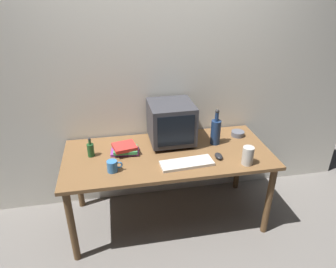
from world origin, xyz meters
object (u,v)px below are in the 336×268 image
at_px(bottle_tall, 216,131).
at_px(book_stack, 125,149).
at_px(crt_monitor, 171,123).
at_px(bottle_short, 91,149).
at_px(computer_mouse, 219,156).
at_px(mug, 113,166).
at_px(metal_canister, 248,156).
at_px(cd_spindle, 238,134).
at_px(keyboard, 187,163).

relative_size(bottle_tall, book_stack, 1.34).
xyz_separation_m(crt_monitor, bottle_short, (-0.70, -0.12, -0.13)).
bearing_deg(bottle_tall, computer_mouse, -101.51).
height_order(computer_mouse, bottle_short, bottle_short).
height_order(bottle_tall, mug, bottle_tall).
bearing_deg(book_stack, mug, -113.54).
relative_size(crt_monitor, bottle_tall, 1.21).
bearing_deg(metal_canister, cd_spindle, 76.25).
bearing_deg(cd_spindle, crt_monitor, -179.87).
bearing_deg(book_stack, bottle_tall, 2.00).
bearing_deg(mug, metal_canister, -5.08).
xyz_separation_m(computer_mouse, cd_spindle, (0.31, 0.35, 0.00)).
xyz_separation_m(keyboard, computer_mouse, (0.28, 0.05, 0.01)).
xyz_separation_m(bottle_tall, book_stack, (-0.80, -0.03, -0.08)).
relative_size(crt_monitor, bottle_short, 2.35).
bearing_deg(crt_monitor, book_stack, -163.09).
height_order(book_stack, cd_spindle, book_stack).
distance_m(keyboard, cd_spindle, 0.71).
bearing_deg(book_stack, keyboard, -29.62).
xyz_separation_m(book_stack, mug, (-0.11, -0.25, 0.00)).
relative_size(keyboard, bottle_short, 2.50).
relative_size(computer_mouse, cd_spindle, 0.83).
bearing_deg(crt_monitor, cd_spindle, 0.13).
relative_size(bottle_short, metal_canister, 1.12).
distance_m(crt_monitor, cd_spindle, 0.66).
bearing_deg(metal_canister, bottle_tall, 110.92).
bearing_deg(cd_spindle, book_stack, -173.04).
bearing_deg(bottle_short, book_stack, -2.21).
bearing_deg(mug, bottle_short, 123.13).
height_order(keyboard, cd_spindle, cd_spindle).
height_order(computer_mouse, mug, mug).
xyz_separation_m(keyboard, cd_spindle, (0.59, 0.40, 0.01)).
bearing_deg(crt_monitor, computer_mouse, -46.34).
height_order(crt_monitor, bottle_short, crt_monitor).
relative_size(mug, metal_canister, 0.80).
bearing_deg(metal_canister, bottle_short, 163.81).
bearing_deg(bottle_tall, crt_monitor, 165.30).
distance_m(computer_mouse, metal_canister, 0.24).
height_order(keyboard, bottle_tall, bottle_tall).
height_order(crt_monitor, metal_canister, crt_monitor).
distance_m(bottle_tall, metal_canister, 0.40).
bearing_deg(mug, cd_spindle, 18.02).
relative_size(keyboard, book_stack, 1.71).
xyz_separation_m(mug, cd_spindle, (1.17, 0.38, -0.02)).
height_order(mug, cd_spindle, mug).
bearing_deg(bottle_tall, metal_canister, -69.08).
relative_size(book_stack, mug, 2.04).
relative_size(book_stack, cd_spindle, 2.04).
bearing_deg(metal_canister, crt_monitor, 137.92).
distance_m(keyboard, bottle_tall, 0.46).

